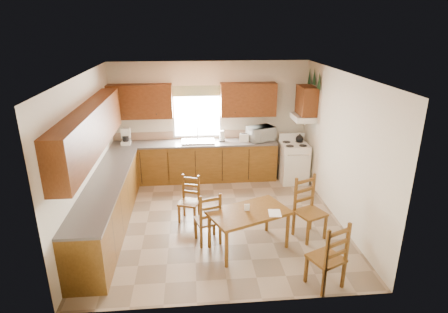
{
  "coord_description": "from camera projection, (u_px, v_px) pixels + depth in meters",
  "views": [
    {
      "loc": [
        -0.44,
        -6.23,
        3.53
      ],
      "look_at": [
        0.15,
        0.3,
        1.15
      ],
      "focal_mm": 30.0,
      "sensor_mm": 36.0,
      "label": 1
    }
  ],
  "objects": [
    {
      "name": "ceiling",
      "position": [
        217.0,
        74.0,
        6.15
      ],
      "size": [
        4.5,
        4.5,
        0.0
      ],
      "primitive_type": "plane",
      "color": "brown",
      "rests_on": "floor"
    },
    {
      "name": "pine_decal_b",
      "position": [
        314.0,
        76.0,
        7.97
      ],
      "size": [
        0.22,
        0.22,
        0.36
      ],
      "primitive_type": "cone",
      "color": "#16351B",
      "rests_on": "wall_right"
    },
    {
      "name": "table_card",
      "position": [
        247.0,
        207.0,
        5.97
      ],
      "size": [
        0.09,
        0.02,
        0.11
      ],
      "primitive_type": "cube",
      "rotation": [
        0.0,
        0.0,
        0.05
      ],
      "color": "white",
      "rests_on": "dining_table"
    },
    {
      "name": "lower_cab_left",
      "position": [
        108.0,
        206.0,
        6.61
      ],
      "size": [
        0.6,
        3.6,
        0.88
      ],
      "primitive_type": "cube",
      "color": "brown",
      "rests_on": "floor"
    },
    {
      "name": "counter_back",
      "position": [
        195.0,
        143.0,
        8.55
      ],
      "size": [
        3.75,
        0.63,
        0.04
      ],
      "primitive_type": "cube",
      "color": "#57514E",
      "rests_on": "lower_cab_back"
    },
    {
      "name": "table_paper",
      "position": [
        275.0,
        213.0,
        5.91
      ],
      "size": [
        0.22,
        0.28,
        0.0
      ],
      "primitive_type": "cube",
      "rotation": [
        0.0,
        0.0,
        -0.11
      ],
      "color": "white",
      "rests_on": "dining_table"
    },
    {
      "name": "stove",
      "position": [
        293.0,
        163.0,
        8.62
      ],
      "size": [
        0.61,
        0.63,
        0.89
      ],
      "primitive_type": "cube",
      "rotation": [
        0.0,
        0.0,
        0.02
      ],
      "color": "silver",
      "rests_on": "floor"
    },
    {
      "name": "upper_cab_back_left",
      "position": [
        140.0,
        101.0,
        8.26
      ],
      "size": [
        1.41,
        0.33,
        0.75
      ],
      "primitive_type": "cube",
      "color": "#5F2E12",
      "rests_on": "wall_back"
    },
    {
      "name": "wall_back",
      "position": [
        210.0,
        120.0,
        8.71
      ],
      "size": [
        4.5,
        4.5,
        0.0
      ],
      "primitive_type": "plane",
      "color": "beige",
      "rests_on": "floor"
    },
    {
      "name": "paper_towel",
      "position": [
        222.0,
        136.0,
        8.57
      ],
      "size": [
        0.12,
        0.12,
        0.25
      ],
      "primitive_type": "cylinder",
      "rotation": [
        0.0,
        0.0,
        0.15
      ],
      "color": "white",
      "rests_on": "counter_back"
    },
    {
      "name": "chair_near_right",
      "position": [
        327.0,
        254.0,
        5.15
      ],
      "size": [
        0.56,
        0.55,
        1.02
      ],
      "primitive_type": "cube",
      "rotation": [
        0.0,
        0.0,
        3.57
      ],
      "color": "brown",
      "rests_on": "floor"
    },
    {
      "name": "range_hood",
      "position": [
        303.0,
        117.0,
        8.27
      ],
      "size": [
        0.44,
        0.62,
        0.12
      ],
      "primitive_type": "cube",
      "color": "silver",
      "rests_on": "wall_right"
    },
    {
      "name": "chair_far_right",
      "position": [
        311.0,
        209.0,
        6.32
      ],
      "size": [
        0.58,
        0.57,
        1.07
      ],
      "primitive_type": "cube",
      "rotation": [
        0.0,
        0.0,
        0.42
      ],
      "color": "brown",
      "rests_on": "floor"
    },
    {
      "name": "chair_near_left",
      "position": [
        208.0,
        217.0,
        6.21
      ],
      "size": [
        0.48,
        0.46,
        0.93
      ],
      "primitive_type": "cube",
      "rotation": [
        0.0,
        0.0,
        3.42
      ],
      "color": "brown",
      "rests_on": "floor"
    },
    {
      "name": "toaster",
      "position": [
        244.0,
        138.0,
        8.57
      ],
      "size": [
        0.25,
        0.2,
        0.18
      ],
      "primitive_type": "cube",
      "rotation": [
        0.0,
        0.0,
        -0.31
      ],
      "color": "silver",
      "rests_on": "counter_back"
    },
    {
      "name": "floor",
      "position": [
        218.0,
        219.0,
        7.07
      ],
      "size": [
        4.5,
        4.5,
        0.0
      ],
      "primitive_type": "plane",
      "color": "#8A755B",
      "rests_on": "ground"
    },
    {
      "name": "backsplash",
      "position": [
        194.0,
        135.0,
        8.79
      ],
      "size": [
        3.75,
        0.01,
        0.18
      ],
      "primitive_type": "cube",
      "color": "#A07E62",
      "rests_on": "counter_back"
    },
    {
      "name": "chair_far_left",
      "position": [
        189.0,
        200.0,
        6.9
      ],
      "size": [
        0.45,
        0.44,
        0.85
      ],
      "primitive_type": "cube",
      "rotation": [
        0.0,
        0.0,
        -0.33
      ],
      "color": "brown",
      "rests_on": "floor"
    },
    {
      "name": "wall_right",
      "position": [
        340.0,
        148.0,
        6.8
      ],
      "size": [
        4.5,
        4.5,
        0.0
      ],
      "primitive_type": "plane",
      "color": "beige",
      "rests_on": "floor"
    },
    {
      "name": "lower_cab_back",
      "position": [
        195.0,
        162.0,
        8.71
      ],
      "size": [
        3.75,
        0.6,
        0.88
      ],
      "primitive_type": "cube",
      "color": "brown",
      "rests_on": "floor"
    },
    {
      "name": "window_valance",
      "position": [
        196.0,
        91.0,
        8.39
      ],
      "size": [
        1.19,
        0.01,
        0.24
      ],
      "primitive_type": "cube",
      "color": "#436835",
      "rests_on": "wall_back"
    },
    {
      "name": "pine_decal_c",
      "position": [
        310.0,
        76.0,
        8.29
      ],
      "size": [
        0.22,
        0.22,
        0.36
      ],
      "primitive_type": "cone",
      "color": "#16351B",
      "rests_on": "wall_right"
    },
    {
      "name": "counter_left",
      "position": [
        105.0,
        183.0,
        6.46
      ],
      "size": [
        0.63,
        3.6,
        0.04
      ],
      "primitive_type": "cube",
      "color": "#57514E",
      "rests_on": "lower_cab_left"
    },
    {
      "name": "pine_decal_a",
      "position": [
        319.0,
        80.0,
        7.69
      ],
      "size": [
        0.22,
        0.22,
        0.36
      ],
      "primitive_type": "cone",
      "color": "#16351B",
      "rests_on": "wall_right"
    },
    {
      "name": "wall_left",
      "position": [
        87.0,
        156.0,
        6.42
      ],
      "size": [
        4.5,
        4.5,
        0.0
      ],
      "primitive_type": "plane",
      "color": "beige",
      "rests_on": "floor"
    },
    {
      "name": "microwave",
      "position": [
        261.0,
        134.0,
        8.62
      ],
      "size": [
        0.65,
        0.57,
        0.33
      ],
      "primitive_type": "imported",
      "rotation": [
        0.0,
        0.0,
        0.4
      ],
      "color": "silver",
      "rests_on": "counter_back"
    },
    {
      "name": "upper_cab_back_right",
      "position": [
        248.0,
        100.0,
        8.46
      ],
      "size": [
        1.25,
        0.33,
        0.75
      ],
      "primitive_type": "cube",
      "color": "#5F2E12",
      "rests_on": "wall_back"
    },
    {
      "name": "wall_front",
      "position": [
        231.0,
        213.0,
        4.5
      ],
      "size": [
        4.5,
        4.5,
        0.0
      ],
      "primitive_type": "plane",
      "color": "beige",
      "rests_on": "floor"
    },
    {
      "name": "window_frame",
      "position": [
        197.0,
        112.0,
        8.59
      ],
      "size": [
        1.13,
        0.02,
        1.18
      ],
      "primitive_type": "cube",
      "color": "silver",
      "rests_on": "wall_back"
    },
    {
      "name": "dining_table",
      "position": [
        248.0,
        229.0,
        6.08
      ],
      "size": [
        1.43,
        1.14,
        0.67
      ],
      "primitive_type": "cube",
      "rotation": [
        0.0,
        0.0,
        0.39
      ],
      "color": "brown",
      "rests_on": "floor"
    },
    {
      "name": "coffeemaker",
      "position": [
        126.0,
        138.0,
        8.36
      ],
      "size": [
        0.18,
        0.22,
        0.3
      ],
      "primitive_type": "cube",
      "rotation": [
        0.0,
        0.0,
        -0.03
      ],
      "color": "silver",
      "rests_on": "counter_back"
    },
    {
      "name": "window_pane",
      "position": [
        197.0,
        112.0,
        8.59
      ],
      "size": [
        1.05,
        0.01,
        1.1
      ],
      "primitive_type": "cube",
      "color": "white",
      "rests_on": "wall_back"
    },
    {
      "name": "upper_cab_left",
      "position": [
        91.0,
        130.0,
        6.12
      ],
      "size": [
        0.33,
        3.6,
        0.75
      ],
      "primitive_type": "cube",
      "color": "#5F2E12",
      "rests_on": "wall_left"
    },
    {
      "name": "sink_basin",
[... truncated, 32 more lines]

